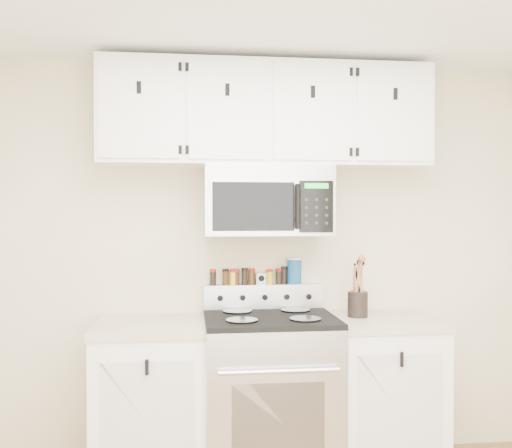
{
  "coord_description": "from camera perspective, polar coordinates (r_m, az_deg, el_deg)",
  "views": [
    {
      "loc": [
        -0.47,
        -1.87,
        1.55
      ],
      "look_at": [
        -0.08,
        1.45,
        1.49
      ],
      "focal_mm": 40.0,
      "sensor_mm": 36.0,
      "label": 1
    }
  ],
  "objects": [
    {
      "name": "kitchen_timer",
      "position": [
        3.63,
        0.49,
        -5.49
      ],
      "size": [
        0.06,
        0.05,
        0.07
      ],
      "primitive_type": "cube",
      "rotation": [
        0.0,
        0.0,
        0.01
      ],
      "color": "silver",
      "rests_on": "range"
    },
    {
      "name": "base_cabinet_left",
      "position": [
        3.5,
        -10.44,
        -17.09
      ],
      "size": [
        0.64,
        0.62,
        0.92
      ],
      "color": "white",
      "rests_on": "floor"
    },
    {
      "name": "spice_jar_2",
      "position": [
        3.61,
        -2.29,
        -5.32
      ],
      "size": [
        0.04,
        0.04,
        0.1
      ],
      "color": "yellow",
      "rests_on": "range"
    },
    {
      "name": "spice_jar_0",
      "position": [
        3.6,
        -4.33,
        -5.32
      ],
      "size": [
        0.04,
        0.04,
        0.1
      ],
      "color": "black",
      "rests_on": "range"
    },
    {
      "name": "spice_jar_6",
      "position": [
        3.64,
        1.37,
        -5.29
      ],
      "size": [
        0.04,
        0.04,
        0.1
      ],
      "color": "gold",
      "rests_on": "range"
    },
    {
      "name": "spice_jar_3",
      "position": [
        3.61,
        -1.99,
        -5.3
      ],
      "size": [
        0.04,
        0.04,
        0.1
      ],
      "color": "#3F210F",
      "rests_on": "range"
    },
    {
      "name": "spice_jar_5",
      "position": [
        3.62,
        -0.44,
        -5.26
      ],
      "size": [
        0.04,
        0.04,
        0.1
      ],
      "color": "#41240F",
      "rests_on": "range"
    },
    {
      "name": "spice_jar_1",
      "position": [
        3.61,
        -3.05,
        -5.29
      ],
      "size": [
        0.04,
        0.04,
        0.1
      ],
      "color": "#42260F",
      "rests_on": "range"
    },
    {
      "name": "base_cabinet_right",
      "position": [
        3.68,
        12.5,
        -16.19
      ],
      "size": [
        0.64,
        0.62,
        0.92
      ],
      "color": "white",
      "rests_on": "floor"
    },
    {
      "name": "spice_jar_7",
      "position": [
        3.65,
        2.3,
        -5.25
      ],
      "size": [
        0.04,
        0.04,
        0.1
      ],
      "color": "black",
      "rests_on": "range"
    },
    {
      "name": "spice_jar_8",
      "position": [
        3.65,
        2.82,
        -5.13
      ],
      "size": [
        0.04,
        0.04,
        0.11
      ],
      "color": "black",
      "rests_on": "range"
    },
    {
      "name": "spice_jar_9",
      "position": [
        3.66,
        3.48,
        -5.3
      ],
      "size": [
        0.04,
        0.04,
        0.09
      ],
      "color": "orange",
      "rests_on": "range"
    },
    {
      "name": "upper_cabinets",
      "position": [
        3.53,
        1.06,
        10.83
      ],
      "size": [
        2.0,
        0.35,
        0.62
      ],
      "color": "white",
      "rests_on": "back_wall"
    },
    {
      "name": "spice_jar_10",
      "position": [
        3.66,
        3.59,
        -5.23
      ],
      "size": [
        0.04,
        0.04,
        0.1
      ],
      "color": "#462410",
      "rests_on": "range"
    },
    {
      "name": "back_wall",
      "position": [
        3.66,
        0.71,
        -3.66
      ],
      "size": [
        3.5,
        0.01,
        2.5
      ],
      "primitive_type": "cube",
      "color": "#C0B590",
      "rests_on": "floor"
    },
    {
      "name": "salt_canister",
      "position": [
        3.66,
        3.85,
        -4.69
      ],
      "size": [
        0.09,
        0.09,
        0.17
      ],
      "color": "#14528E",
      "rests_on": "range"
    },
    {
      "name": "range",
      "position": [
        3.5,
        1.4,
        -16.66
      ],
      "size": [
        0.76,
        0.65,
        1.1
      ],
      "color": "#B7B7BA",
      "rests_on": "floor"
    },
    {
      "name": "utensil_crock",
      "position": [
        3.56,
        10.13,
        -7.7
      ],
      "size": [
        0.12,
        0.12,
        0.36
      ],
      "color": "black",
      "rests_on": "base_cabinet_right"
    },
    {
      "name": "spice_jar_4",
      "position": [
        3.62,
        -1.15,
        -5.24
      ],
      "size": [
        0.04,
        0.04,
        0.11
      ],
      "color": "black",
      "rests_on": "range"
    },
    {
      "name": "microwave",
      "position": [
        3.46,
        1.12,
        2.37
      ],
      "size": [
        0.76,
        0.44,
        0.42
      ],
      "color": "#9E9EA3",
      "rests_on": "back_wall"
    }
  ]
}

